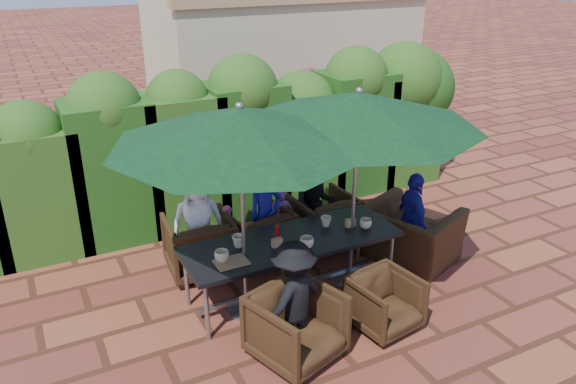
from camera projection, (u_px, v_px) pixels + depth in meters
name	position (u px, v px, depth m)	size (l,w,h in m)	color
ground	(282.00, 286.00, 6.97)	(80.00, 80.00, 0.00)	brown
dining_table	(292.00, 245.00, 6.53)	(2.57, 0.90, 0.75)	black
umbrella_left	(240.00, 126.00, 5.61)	(2.73, 2.73, 2.46)	gray
umbrella_right	(358.00, 109.00, 6.21)	(2.80, 2.80, 2.46)	gray
chair_far_left	(199.00, 242.00, 7.13)	(0.82, 0.76, 0.84)	black
chair_far_mid	(258.00, 232.00, 7.42)	(0.78, 0.73, 0.80)	black
chair_far_right	(323.00, 217.00, 7.80)	(0.80, 0.75, 0.83)	black
chair_near_left	(296.00, 323.00, 5.60)	(0.80, 0.74, 0.82)	black
chair_near_right	(385.00, 300.00, 6.08)	(0.67, 0.62, 0.68)	black
chair_end_right	(411.00, 225.00, 7.39)	(1.14, 0.74, 1.00)	black
adult_far_left	(198.00, 223.00, 7.06)	(0.67, 0.40, 1.36)	white
adult_far_mid	(265.00, 215.00, 7.34)	(0.46, 0.38, 1.29)	#1D1B94
adult_far_right	(315.00, 204.00, 7.70)	(0.60, 0.37, 1.25)	black
adult_near_left	(293.00, 299.00, 5.61)	(0.80, 0.37, 1.26)	black
adult_end_right	(413.00, 219.00, 7.28)	(0.73, 0.37, 1.25)	#1D1B94
child_left	(229.00, 234.00, 7.41)	(0.28, 0.23, 0.78)	#CD4878
child_right	(281.00, 221.00, 7.60)	(0.33, 0.27, 0.92)	purple
pedestrian_a	(248.00, 117.00, 10.70)	(1.69, 0.60, 1.81)	green
pedestrian_b	(306.00, 110.00, 11.33)	(0.82, 0.50, 1.71)	#CD4878
pedestrian_c	(342.00, 109.00, 11.73)	(1.00, 0.46, 1.57)	gray
cup_a	(222.00, 256.00, 6.02)	(0.16, 0.16, 0.13)	beige
cup_b	(238.00, 241.00, 6.32)	(0.15, 0.15, 0.14)	beige
cup_c	(307.00, 242.00, 6.30)	(0.16, 0.16, 0.13)	beige
cup_d	(326.00, 221.00, 6.80)	(0.13, 0.13, 0.12)	beige
cup_e	(366.00, 224.00, 6.75)	(0.15, 0.15, 0.12)	beige
ketchup_bottle	(277.00, 233.00, 6.48)	(0.04, 0.04, 0.17)	#B20C0A
sauce_bottle	(278.00, 230.00, 6.53)	(0.04, 0.04, 0.17)	#4C230C
serving_tray	(231.00, 262.00, 6.01)	(0.35, 0.25, 0.02)	#9B724B
number_block_left	(277.00, 243.00, 6.33)	(0.12, 0.06, 0.10)	tan
number_block_right	(350.00, 223.00, 6.79)	(0.12, 0.06, 0.10)	tan
hedge_wall	(211.00, 133.00, 8.32)	(9.10, 1.60, 2.47)	#14360E
building	(283.00, 50.00, 13.51)	(6.20, 3.08, 3.20)	#B9AF8A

